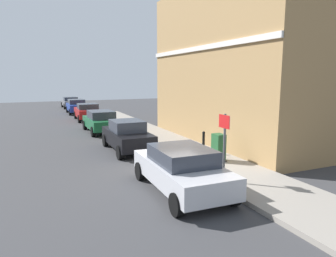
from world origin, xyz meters
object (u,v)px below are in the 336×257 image
(utility_cabinet, at_px, (218,149))
(bollard_near_cabinet, at_px, (204,142))
(car_silver, at_px, (181,168))
(car_green, at_px, (101,121))
(car_black, at_px, (127,136))
(car_grey, at_px, (70,102))
(street_sign, at_px, (224,138))
(car_blue, at_px, (77,106))
(car_red, at_px, (88,112))

(utility_cabinet, height_order, bollard_near_cabinet, utility_cabinet)
(car_silver, relative_size, car_green, 1.06)
(car_black, bearing_deg, car_grey, -0.07)
(street_sign, bearing_deg, car_blue, 93.73)
(car_black, bearing_deg, car_red, -0.44)
(car_silver, distance_m, car_green, 11.94)
(car_silver, height_order, utility_cabinet, car_silver)
(car_silver, bearing_deg, car_red, 0.92)
(car_black, relative_size, car_blue, 1.02)
(car_black, height_order, car_green, car_black)
(car_red, bearing_deg, car_silver, -179.15)
(car_green, xyz_separation_m, street_sign, (1.59, -12.05, 0.90))
(car_silver, distance_m, car_grey, 30.17)
(car_blue, relative_size, car_grey, 0.99)
(car_silver, height_order, car_green, car_silver)
(car_blue, bearing_deg, car_red, -177.65)
(utility_cabinet, xyz_separation_m, bollard_near_cabinet, (0.10, 1.40, 0.02))
(car_green, xyz_separation_m, car_blue, (0.02, 11.89, 0.00))
(car_black, relative_size, car_green, 0.99)
(car_green, bearing_deg, utility_cabinet, -164.17)
(car_red, xyz_separation_m, car_grey, (-0.05, 11.85, -0.05))
(car_silver, relative_size, utility_cabinet, 3.77)
(car_red, distance_m, car_blue, 5.52)
(car_red, bearing_deg, car_grey, 1.47)
(car_black, xyz_separation_m, car_blue, (-0.06, 17.77, -0.02))
(car_blue, xyz_separation_m, street_sign, (1.56, -23.94, 0.90))
(car_silver, relative_size, car_grey, 1.09)
(car_green, distance_m, bollard_near_cabinet, 8.89)
(utility_cabinet, bearing_deg, street_sign, -119.62)
(bollard_near_cabinet, height_order, street_sign, street_sign)
(car_black, xyz_separation_m, car_red, (0.11, 12.25, -0.03))
(car_silver, bearing_deg, utility_cabinet, -51.08)
(car_black, relative_size, utility_cabinet, 3.51)
(car_red, xyz_separation_m, bollard_near_cabinet, (2.79, -14.75, -0.04))
(car_grey, bearing_deg, utility_cabinet, -174.99)
(car_silver, xyz_separation_m, bollard_near_cabinet, (2.92, 3.57, -0.06))
(bollard_near_cabinet, bearing_deg, car_green, 109.61)
(car_green, relative_size, car_grey, 1.02)
(car_red, distance_m, street_sign, 18.50)
(car_blue, bearing_deg, car_silver, -179.25)
(car_red, xyz_separation_m, street_sign, (1.40, -18.43, 0.92))
(bollard_near_cabinet, bearing_deg, car_grey, 96.10)
(car_red, bearing_deg, car_green, 179.55)
(car_red, height_order, street_sign, street_sign)
(utility_cabinet, bearing_deg, car_black, 125.75)
(utility_cabinet, bearing_deg, car_green, 106.43)
(car_blue, distance_m, bollard_near_cabinet, 20.47)
(car_blue, xyz_separation_m, bollard_near_cabinet, (2.96, -20.26, -0.06))
(car_grey, distance_m, bollard_near_cabinet, 26.75)
(car_red, distance_m, bollard_near_cabinet, 15.01)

